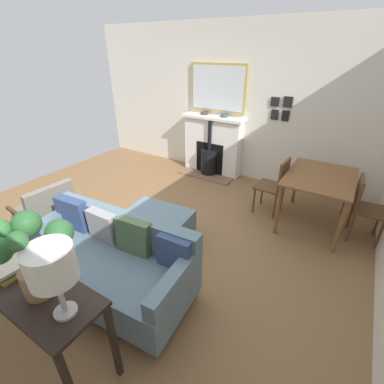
% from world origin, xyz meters
% --- Properties ---
extents(ground_plane, '(4.97, 5.68, 0.01)m').
position_xyz_m(ground_plane, '(0.00, 0.00, -0.00)').
color(ground_plane, olive).
extents(wall_left, '(0.12, 5.68, 2.67)m').
position_xyz_m(wall_left, '(-2.49, 0.00, 1.34)').
color(wall_left, silver).
rests_on(wall_left, ground).
extents(fireplace, '(0.58, 1.21, 1.12)m').
position_xyz_m(fireplace, '(-2.27, -0.11, 0.51)').
color(fireplace, brown).
rests_on(fireplace, ground).
extents(mirror_over_mantel, '(0.04, 1.09, 0.83)m').
position_xyz_m(mirror_over_mantel, '(-2.40, -0.11, 1.60)').
color(mirror_over_mantel, tan).
extents(mantel_bowl_near, '(0.15, 0.15, 0.05)m').
position_xyz_m(mantel_bowl_near, '(-2.31, -0.32, 1.15)').
color(mantel_bowl_near, '#47382D').
rests_on(mantel_bowl_near, fireplace).
extents(mantel_bowl_far, '(0.14, 0.14, 0.05)m').
position_xyz_m(mantel_bowl_far, '(-2.31, 0.09, 1.15)').
color(mantel_bowl_far, '#334C56').
rests_on(mantel_bowl_far, fireplace).
extents(sofa, '(0.92, 1.79, 0.82)m').
position_xyz_m(sofa, '(0.93, 0.44, 0.36)').
color(sofa, '#B2B2B7').
rests_on(sofa, ground).
extents(ottoman, '(0.62, 0.85, 0.42)m').
position_xyz_m(ottoman, '(0.04, 0.35, 0.25)').
color(ottoman, '#B2B2B7').
rests_on(ottoman, ground).
extents(armchair_accent, '(0.72, 0.64, 0.76)m').
position_xyz_m(armchair_accent, '(0.69, -0.94, 0.43)').
color(armchair_accent, '#4C3321').
rests_on(armchair_accent, ground).
extents(console_table, '(0.42, 1.41, 0.79)m').
position_xyz_m(console_table, '(1.69, 0.44, 0.69)').
color(console_table, black).
rests_on(console_table, ground).
extents(table_lamp_far_end, '(0.27, 0.27, 0.50)m').
position_xyz_m(table_lamp_far_end, '(1.69, 0.97, 1.17)').
color(table_lamp_far_end, '#B2B2B7').
rests_on(table_lamp_far_end, console_table).
extents(potted_plant, '(0.46, 0.40, 0.59)m').
position_xyz_m(potted_plant, '(1.66, 0.69, 1.16)').
color(potted_plant, '#99704C').
rests_on(potted_plant, console_table).
extents(book_stack, '(0.24, 0.21, 0.08)m').
position_xyz_m(book_stack, '(1.69, 0.35, 0.83)').
color(book_stack, olive).
rests_on(book_stack, console_table).
extents(dining_table, '(1.09, 0.83, 0.75)m').
position_xyz_m(dining_table, '(-1.39, 1.96, 0.66)').
color(dining_table, brown).
rests_on(dining_table, ground).
extents(dining_chair_near_fireplace, '(0.42, 0.42, 0.87)m').
position_xyz_m(dining_chair_near_fireplace, '(-1.39, 1.41, 0.51)').
color(dining_chair_near_fireplace, brown).
rests_on(dining_chair_near_fireplace, ground).
extents(dining_chair_by_back_wall, '(0.43, 0.43, 0.84)m').
position_xyz_m(dining_chair_by_back_wall, '(-1.39, 2.51, 0.50)').
color(dining_chair_by_back_wall, brown).
rests_on(dining_chair_by_back_wall, ground).
extents(photo_gallery_row, '(0.02, 0.35, 0.39)m').
position_xyz_m(photo_gallery_row, '(-2.41, 1.06, 1.36)').
color(photo_gallery_row, black).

